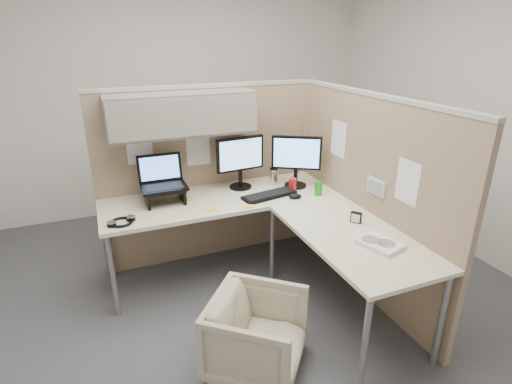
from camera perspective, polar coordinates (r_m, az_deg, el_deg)
name	(u,v)px	position (r m, az deg, el deg)	size (l,w,h in m)	color
ground	(256,301)	(3.37, 0.03, -15.31)	(4.50, 4.50, 0.00)	#404146
partition_back	(198,148)	(3.54, -8.34, 6.23)	(2.00, 0.36, 1.63)	#9D8267
partition_right	(363,195)	(3.32, 15.03, -0.47)	(0.07, 2.03, 1.63)	#9D8267
desk	(265,216)	(3.15, 1.27, -3.46)	(2.00, 1.98, 0.73)	beige
office_chair	(257,331)	(2.65, 0.15, -19.25)	(0.56, 0.52, 0.57)	beige
monitor_left	(240,158)	(3.53, -2.27, 4.82)	(0.44, 0.20, 0.47)	black
monitor_right	(296,157)	(3.58, 5.78, 4.96)	(0.40, 0.25, 0.47)	black
laptop_station	(163,185)	(3.35, -13.10, 0.97)	(0.36, 0.31, 0.38)	black
keyboard	(269,195)	(3.41, 1.91, -0.45)	(0.48, 0.16, 0.02)	black
mouse	(295,196)	(3.39, 5.61, -0.59)	(0.11, 0.07, 0.04)	black
travel_mug	(274,176)	(3.67, 2.56, 2.26)	(0.07, 0.07, 0.16)	silver
soda_can_green	(318,188)	(3.47, 8.91, 0.54)	(0.07, 0.07, 0.12)	#268C1E
soda_can_silver	(293,185)	(3.52, 5.26, 1.04)	(0.07, 0.07, 0.12)	#B21E1E
sticky_note_a	(212,209)	(3.18, -6.34, -2.42)	(0.08, 0.08, 0.01)	yellow
sticky_note_c	(185,200)	(3.38, -10.17, -1.20)	(0.08, 0.08, 0.01)	yellow
sticky_note_b	(248,206)	(3.21, -1.09, -2.05)	(0.08, 0.08, 0.01)	yellow
headphones	(122,222)	(3.09, -18.65, -4.04)	(0.22, 0.22, 0.03)	black
paper_stack	(380,244)	(2.76, 17.32, -7.09)	(0.27, 0.31, 0.03)	white
desk_clock	(356,217)	(3.03, 14.11, -3.54)	(0.08, 0.08, 0.08)	black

